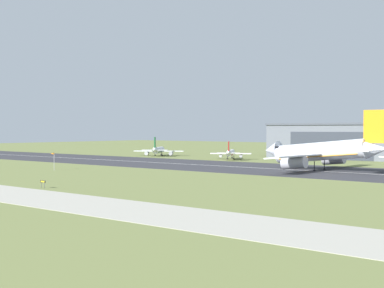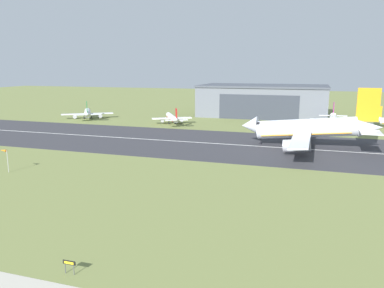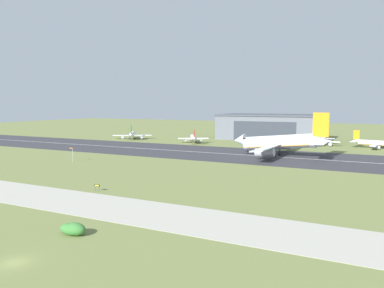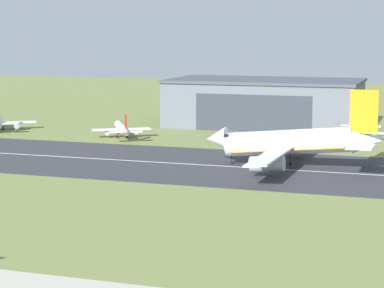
# 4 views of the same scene
# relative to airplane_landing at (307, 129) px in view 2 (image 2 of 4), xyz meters

# --- Properties ---
(ground_plane) EXTENTS (752.37, 752.37, 0.00)m
(ground_plane) POSITION_rel_airplane_landing_xyz_m (-6.84, -64.71, -5.88)
(ground_plane) COLOR olive
(runway_strip) EXTENTS (512.37, 49.20, 0.06)m
(runway_strip) POSITION_rel_airplane_landing_xyz_m (-6.84, -3.42, -5.85)
(runway_strip) COLOR #333338
(runway_strip) RESTS_ON ground_plane
(runway_centreline) EXTENTS (461.13, 0.70, 0.01)m
(runway_centreline) POSITION_rel_airplane_landing_xyz_m (-6.84, -3.42, -5.81)
(runway_centreline) COLOR silver
(runway_centreline) RESTS_ON runway_strip
(hangar_building) EXTENTS (64.60, 35.99, 15.95)m
(hangar_building) POSITION_rel_airplane_landing_xyz_m (-23.43, 76.50, 2.12)
(hangar_building) COLOR slate
(hangar_building) RESTS_ON ground_plane
(airplane_landing) EXTENTS (42.83, 57.04, 18.93)m
(airplane_landing) POSITION_rel_airplane_landing_xyz_m (0.00, 0.00, 0.00)
(airplane_landing) COLOR silver
(airplane_landing) RESTS_ON ground_plane
(airplane_parked_centre) EXTENTS (19.80, 19.55, 9.45)m
(airplane_parked_centre) POSITION_rel_airplane_landing_xyz_m (10.49, 52.26, -3.11)
(airplane_parked_centre) COLOR white
(airplane_parked_centre) RESTS_ON ground_plane
(airplane_parked_east) EXTENTS (19.08, 24.31, 8.12)m
(airplane_parked_east) POSITION_rel_airplane_landing_xyz_m (-58.03, 33.64, -3.00)
(airplane_parked_east) COLOR white
(airplane_parked_east) RESTS_ON ground_plane
(airplane_parked_far_east) EXTENTS (23.36, 24.75, 9.46)m
(airplane_parked_far_east) POSITION_rel_airplane_landing_xyz_m (-104.30, 37.86, -3.14)
(airplane_parked_far_east) COLOR silver
(airplane_parked_far_east) RESTS_ON ground_plane
(windsock_pole) EXTENTS (2.35, 0.87, 5.59)m
(windsock_pole) POSITION_rel_airplane_landing_xyz_m (-68.68, -52.13, -0.90)
(windsock_pole) COLOR #B7B7BC
(windsock_pole) RESTS_ON ground_plane
(runway_sign) EXTENTS (1.74, 0.13, 1.76)m
(runway_sign) POSITION_rel_airplane_landing_xyz_m (-25.91, -86.56, -4.52)
(runway_sign) COLOR #4C4C51
(runway_sign) RESTS_ON ground_plane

